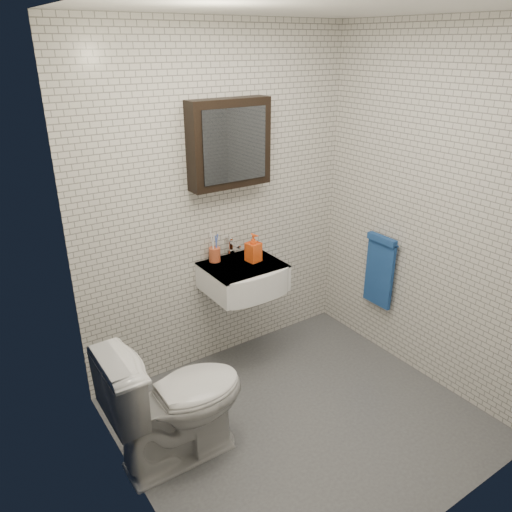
% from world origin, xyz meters
% --- Properties ---
extents(ground, '(2.20, 2.00, 0.01)m').
position_xyz_m(ground, '(0.00, 0.00, 0.01)').
color(ground, '#474A4E').
rests_on(ground, ground).
extents(room_shell, '(2.22, 2.02, 2.51)m').
position_xyz_m(room_shell, '(0.00, 0.00, 1.47)').
color(room_shell, silver).
rests_on(room_shell, ground).
extents(washbasin, '(0.55, 0.50, 0.20)m').
position_xyz_m(washbasin, '(0.05, 0.73, 0.76)').
color(washbasin, white).
rests_on(washbasin, room_shell).
extents(faucet, '(0.06, 0.20, 0.15)m').
position_xyz_m(faucet, '(0.05, 0.93, 0.92)').
color(faucet, silver).
rests_on(faucet, washbasin).
extents(mirror_cabinet, '(0.60, 0.15, 0.60)m').
position_xyz_m(mirror_cabinet, '(0.05, 0.93, 1.70)').
color(mirror_cabinet, black).
rests_on(mirror_cabinet, room_shell).
extents(towel_rail, '(0.09, 0.30, 0.58)m').
position_xyz_m(towel_rail, '(1.04, 0.35, 0.72)').
color(towel_rail, silver).
rests_on(towel_rail, room_shell).
extents(toothbrush_cup, '(0.10, 0.10, 0.23)m').
position_xyz_m(toothbrush_cup, '(-0.09, 0.94, 0.91)').
color(toothbrush_cup, '#BE522F').
rests_on(toothbrush_cup, washbasin).
extents(soap_bottle, '(0.11, 0.11, 0.21)m').
position_xyz_m(soap_bottle, '(0.15, 0.78, 0.96)').
color(soap_bottle, orange).
rests_on(soap_bottle, washbasin).
extents(toilet, '(0.82, 0.47, 0.84)m').
position_xyz_m(toilet, '(-0.80, 0.18, 0.42)').
color(toilet, silver).
rests_on(toilet, ground).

